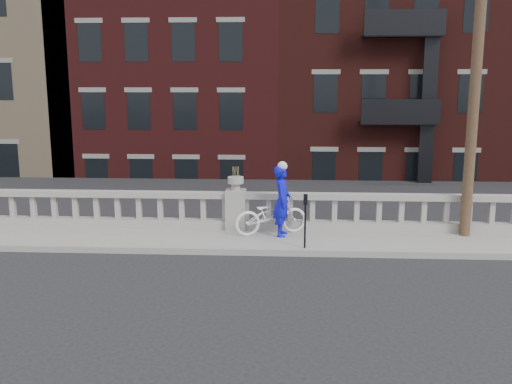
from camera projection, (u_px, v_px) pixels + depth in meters
The scene contains 9 objects.
ground at pixel (219, 282), 12.16m from camera, with size 120.00×120.00×0.00m, color black.
sidewalk at pixel (233, 240), 15.09m from camera, with size 32.00×2.20×0.15m, color gray.
balustrade at pixel (236, 211), 15.91m from camera, with size 28.00×0.34×1.03m.
planter_pedestal at pixel (236, 205), 15.87m from camera, with size 0.55×0.55×1.76m.
lower_level at pixel (274, 108), 34.21m from camera, with size 80.00×44.00×20.80m.
utility_pole at pixel (478, 40), 14.35m from camera, with size 1.60×0.28×10.00m.
parking_meter_d at pixel (305, 215), 13.98m from camera, with size 0.10×0.09×1.36m.
bicycle at pixel (271, 215), 15.34m from camera, with size 0.70×2.00×1.05m, color white.
cyclist at pixel (282, 201), 15.11m from camera, with size 0.69×0.45×1.89m, color #0D0DCE.
Camera 1 is at (1.42, -11.51, 4.22)m, focal length 40.00 mm.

